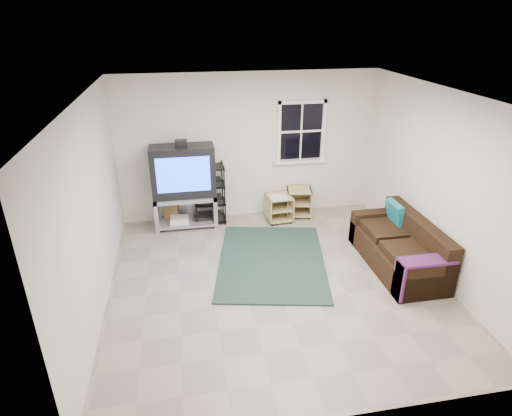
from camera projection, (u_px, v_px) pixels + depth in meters
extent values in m
plane|color=gray|center=(275.00, 281.00, 6.08)|extent=(4.60, 4.60, 0.00)
plane|color=white|center=(280.00, 96.00, 4.99)|extent=(4.60, 4.60, 0.00)
plane|color=beige|center=(249.00, 147.00, 7.59)|extent=(4.60, 0.00, 4.60)
plane|color=beige|center=(340.00, 307.00, 3.48)|extent=(4.60, 0.00, 4.60)
plane|color=beige|center=(92.00, 211.00, 5.17)|extent=(0.00, 4.60, 4.60)
plane|color=beige|center=(439.00, 186.00, 5.91)|extent=(0.00, 4.60, 4.60)
cube|color=black|center=(301.00, 131.00, 7.63)|extent=(0.80, 0.01, 1.02)
cube|color=white|center=(303.00, 102.00, 7.39)|extent=(0.88, 0.06, 0.06)
cube|color=white|center=(300.00, 161.00, 7.83)|extent=(0.98, 0.14, 0.05)
cube|color=white|center=(279.00, 132.00, 7.55)|extent=(0.06, 0.06, 1.10)
cube|color=white|center=(323.00, 130.00, 7.68)|extent=(0.06, 0.06, 1.10)
cube|color=white|center=(301.00, 131.00, 7.62)|extent=(0.78, 0.04, 0.04)
cube|color=#97979F|center=(185.00, 197.00, 7.45)|extent=(1.07, 0.54, 0.06)
cube|color=#97979F|center=(157.00, 212.00, 7.48)|extent=(0.06, 0.54, 0.59)
cube|color=#97979F|center=(214.00, 208.00, 7.64)|extent=(0.06, 0.54, 0.59)
cube|color=#97979F|center=(187.00, 221.00, 7.65)|extent=(0.94, 0.49, 0.04)
cube|color=#97979F|center=(186.00, 205.00, 7.78)|extent=(1.07, 0.04, 0.59)
cube|color=silver|center=(179.00, 220.00, 7.56)|extent=(0.32, 0.26, 0.09)
cube|color=black|center=(200.00, 218.00, 7.67)|extent=(0.21, 0.19, 0.06)
cube|color=black|center=(183.00, 171.00, 7.25)|extent=(1.07, 0.45, 0.88)
cube|color=blue|center=(183.00, 175.00, 7.04)|extent=(0.88, 0.01, 0.60)
cube|color=black|center=(181.00, 143.00, 7.05)|extent=(0.19, 0.14, 0.11)
cylinder|color=black|center=(195.00, 199.00, 7.39)|extent=(0.02, 0.02, 1.10)
cylinder|color=black|center=(225.00, 197.00, 7.47)|extent=(0.02, 0.02, 1.10)
cylinder|color=black|center=(194.00, 191.00, 7.71)|extent=(0.02, 0.02, 1.10)
cylinder|color=black|center=(223.00, 189.00, 7.79)|extent=(0.02, 0.02, 1.10)
cube|color=black|center=(211.00, 219.00, 7.80)|extent=(0.55, 0.40, 0.02)
cube|color=black|center=(210.00, 216.00, 7.78)|extent=(0.43, 0.32, 0.09)
cube|color=black|center=(210.00, 202.00, 7.66)|extent=(0.55, 0.40, 0.02)
cube|color=black|center=(210.00, 199.00, 7.64)|extent=(0.43, 0.32, 0.09)
cube|color=black|center=(209.00, 185.00, 7.52)|extent=(0.55, 0.40, 0.02)
cube|color=black|center=(209.00, 182.00, 7.50)|extent=(0.43, 0.32, 0.09)
cube|color=black|center=(208.00, 167.00, 7.38)|extent=(0.55, 0.40, 0.02)
cube|color=tan|center=(299.00, 190.00, 7.85)|extent=(0.52, 0.52, 0.02)
cube|color=tan|center=(298.00, 212.00, 8.05)|extent=(0.52, 0.52, 0.02)
cube|color=tan|center=(287.00, 201.00, 7.95)|extent=(0.10, 0.44, 0.48)
cube|color=tan|center=(310.00, 201.00, 7.95)|extent=(0.10, 0.44, 0.48)
cube|color=tan|center=(298.00, 197.00, 8.14)|extent=(0.40, 0.09, 0.48)
cube|color=tan|center=(299.00, 202.00, 7.96)|extent=(0.48, 0.49, 0.02)
cylinder|color=black|center=(289.00, 218.00, 7.90)|extent=(0.04, 0.04, 0.04)
cylinder|color=black|center=(307.00, 210.00, 8.22)|extent=(0.04, 0.04, 0.04)
cube|color=tan|center=(279.00, 196.00, 7.66)|extent=(0.47, 0.47, 0.02)
cube|color=tan|center=(279.00, 217.00, 7.84)|extent=(0.47, 0.47, 0.02)
cube|color=tan|center=(268.00, 208.00, 7.71)|extent=(0.05, 0.44, 0.44)
cube|color=tan|center=(290.00, 206.00, 7.80)|extent=(0.05, 0.44, 0.44)
cube|color=tan|center=(276.00, 203.00, 7.94)|extent=(0.40, 0.05, 0.44)
cube|color=tan|center=(279.00, 208.00, 7.76)|extent=(0.43, 0.45, 0.02)
cylinder|color=black|center=(272.00, 224.00, 7.66)|extent=(0.05, 0.05, 0.05)
cylinder|color=black|center=(285.00, 214.00, 8.05)|extent=(0.05, 0.05, 0.05)
cylinder|color=silver|center=(278.00, 198.00, 7.56)|extent=(0.31, 0.31, 0.02)
cube|color=black|center=(397.00, 255.00, 6.38)|extent=(0.80, 1.77, 0.37)
cube|color=black|center=(419.00, 231.00, 6.27)|extent=(0.21, 1.77, 0.38)
cube|color=black|center=(375.00, 226.00, 7.04)|extent=(0.80, 0.21, 0.55)
cube|color=black|center=(425.00, 279.00, 5.65)|extent=(0.80, 0.21, 0.55)
cube|color=black|center=(406.00, 253.00, 5.95)|extent=(0.53, 0.64, 0.12)
cube|color=black|center=(384.00, 230.00, 6.58)|extent=(0.53, 0.64, 0.12)
cube|color=teal|center=(395.00, 213.00, 6.65)|extent=(0.18, 0.43, 0.37)
cube|color=navy|center=(428.00, 260.00, 5.52)|extent=(0.73, 0.27, 0.04)
cube|color=navy|center=(399.00, 281.00, 5.58)|extent=(0.04, 0.27, 0.51)
cube|color=black|center=(272.00, 261.00, 6.57)|extent=(2.00, 2.46, 0.03)
cube|color=#966643|center=(172.00, 213.00, 7.72)|extent=(0.28, 0.21, 0.36)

